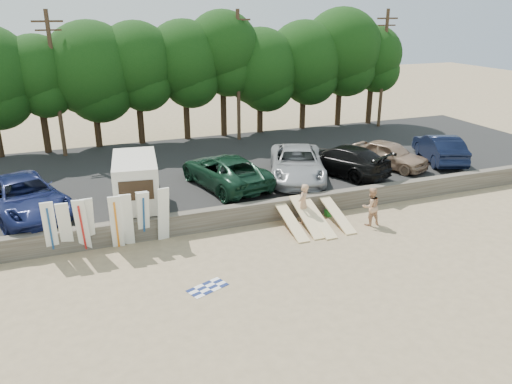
# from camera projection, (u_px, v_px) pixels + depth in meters

# --- Properties ---
(ground) EXTENTS (120.00, 120.00, 0.00)m
(ground) POSITION_uv_depth(u_px,v_px,m) (315.00, 242.00, 22.12)
(ground) COLOR tan
(ground) RESTS_ON ground
(seawall) EXTENTS (44.00, 0.50, 1.00)m
(seawall) POSITION_uv_depth(u_px,v_px,m) (287.00, 208.00, 24.57)
(seawall) COLOR #6B6356
(seawall) RESTS_ON ground
(parking_lot) EXTENTS (44.00, 14.50, 0.70)m
(parking_lot) POSITION_uv_depth(u_px,v_px,m) (238.00, 168.00, 31.19)
(parking_lot) COLOR #282828
(parking_lot) RESTS_ON ground
(treeline) EXTENTS (33.00, 6.50, 9.18)m
(treeline) POSITION_uv_depth(u_px,v_px,m) (202.00, 61.00, 35.21)
(treeline) COLOR #382616
(treeline) RESTS_ON parking_lot
(utility_poles) EXTENTS (25.80, 0.26, 9.00)m
(utility_poles) POSITION_uv_depth(u_px,v_px,m) (238.00, 73.00, 34.91)
(utility_poles) COLOR #473321
(utility_poles) RESTS_ON parking_lot
(box_trailer) EXTENTS (2.66, 4.17, 2.51)m
(box_trailer) POSITION_uv_depth(u_px,v_px,m) (136.00, 181.00, 23.46)
(box_trailer) COLOR beige
(box_trailer) RESTS_ON parking_lot
(car_0) EXTENTS (4.92, 7.03, 1.78)m
(car_0) POSITION_uv_depth(u_px,v_px,m) (24.00, 197.00, 22.90)
(car_0) COLOR #161E4E
(car_0) RESTS_ON parking_lot
(car_1) EXTENTS (4.10, 6.64, 1.72)m
(car_1) POSITION_uv_depth(u_px,v_px,m) (225.00, 171.00, 26.66)
(car_1) COLOR #11301F
(car_1) RESTS_ON parking_lot
(car_2) EXTENTS (5.09, 6.94, 1.75)m
(car_2) POSITION_uv_depth(u_px,v_px,m) (297.00, 164.00, 27.82)
(car_2) COLOR #A7A8AD
(car_2) RESTS_ON parking_lot
(car_3) EXTENTS (4.47, 6.23, 1.68)m
(car_3) POSITION_uv_depth(u_px,v_px,m) (342.00, 160.00, 28.72)
(car_3) COLOR black
(car_3) RESTS_ON parking_lot
(car_4) EXTENTS (3.62, 5.01, 1.59)m
(car_4) POSITION_uv_depth(u_px,v_px,m) (390.00, 155.00, 29.88)
(car_4) COLOR #9F7F65
(car_4) RESTS_ON parking_lot
(car_5) EXTENTS (3.49, 5.51, 1.71)m
(car_5) POSITION_uv_depth(u_px,v_px,m) (440.00, 148.00, 31.00)
(car_5) COLOR black
(car_5) RESTS_ON parking_lot
(surfboard_upright_0) EXTENTS (0.51, 0.60, 2.56)m
(surfboard_upright_0) POSITION_uv_depth(u_px,v_px,m) (50.00, 229.00, 20.32)
(surfboard_upright_0) COLOR white
(surfboard_upright_0) RESTS_ON ground
(surfboard_upright_1) EXTENTS (0.54, 0.86, 2.50)m
(surfboard_upright_1) POSITION_uv_depth(u_px,v_px,m) (65.00, 228.00, 20.48)
(surfboard_upright_1) COLOR white
(surfboard_upright_1) RESTS_ON ground
(surfboard_upright_2) EXTENTS (0.61, 0.77, 2.53)m
(surfboard_upright_2) POSITION_uv_depth(u_px,v_px,m) (82.00, 226.00, 20.67)
(surfboard_upright_2) COLOR white
(surfboard_upright_2) RESTS_ON ground
(surfboard_upright_3) EXTENTS (0.55, 0.77, 2.52)m
(surfboard_upright_3) POSITION_uv_depth(u_px,v_px,m) (88.00, 224.00, 20.83)
(surfboard_upright_3) COLOR white
(surfboard_upright_3) RESTS_ON ground
(surfboard_upright_4) EXTENTS (0.57, 0.72, 2.54)m
(surfboard_upright_4) POSITION_uv_depth(u_px,v_px,m) (116.00, 222.00, 21.01)
(surfboard_upright_4) COLOR white
(surfboard_upright_4) RESTS_ON ground
(surfboard_upright_5) EXTENTS (0.57, 0.72, 2.54)m
(surfboard_upright_5) POSITION_uv_depth(u_px,v_px,m) (127.00, 220.00, 21.23)
(surfboard_upright_5) COLOR white
(surfboard_upright_5) RESTS_ON ground
(surfboard_upright_6) EXTENTS (0.51, 0.82, 2.51)m
(surfboard_upright_6) POSITION_uv_depth(u_px,v_px,m) (144.00, 217.00, 21.59)
(surfboard_upright_6) COLOR white
(surfboard_upright_6) RESTS_ON ground
(surfboard_upright_7) EXTENTS (0.56, 0.77, 2.53)m
(surfboard_upright_7) POSITION_uv_depth(u_px,v_px,m) (143.00, 216.00, 21.62)
(surfboard_upright_7) COLOR white
(surfboard_upright_7) RESTS_ON ground
(surfboard_upright_8) EXTENTS (0.56, 0.57, 2.57)m
(surfboard_upright_8) POSITION_uv_depth(u_px,v_px,m) (163.00, 214.00, 21.78)
(surfboard_upright_8) COLOR white
(surfboard_upright_8) RESTS_ON ground
(surfboard_low_0) EXTENTS (0.56, 2.90, 0.92)m
(surfboard_low_0) POSITION_uv_depth(u_px,v_px,m) (291.00, 221.00, 23.12)
(surfboard_low_0) COLOR beige
(surfboard_low_0) RESTS_ON ground
(surfboard_low_1) EXTENTS (0.56, 2.83, 1.14)m
(surfboard_low_1) POSITION_uv_depth(u_px,v_px,m) (306.00, 217.00, 23.36)
(surfboard_low_1) COLOR beige
(surfboard_low_1) RESTS_ON ground
(surfboard_low_2) EXTENTS (0.56, 2.89, 0.95)m
(surfboard_low_2) POSITION_uv_depth(u_px,v_px,m) (318.00, 218.00, 23.43)
(surfboard_low_2) COLOR beige
(surfboard_low_2) RESTS_ON ground
(surfboard_low_3) EXTENTS (0.56, 2.89, 0.96)m
(surfboard_low_3) POSITION_uv_depth(u_px,v_px,m) (337.00, 214.00, 23.90)
(surfboard_low_3) COLOR beige
(surfboard_low_3) RESTS_ON ground
(beachgoer_a) EXTENTS (0.85, 0.82, 1.96)m
(beachgoer_a) POSITION_uv_depth(u_px,v_px,m) (303.00, 204.00, 23.79)
(beachgoer_a) COLOR tan
(beachgoer_a) RESTS_ON ground
(beachgoer_b) EXTENTS (0.92, 0.72, 1.87)m
(beachgoer_b) POSITION_uv_depth(u_px,v_px,m) (371.00, 206.00, 23.57)
(beachgoer_b) COLOR tan
(beachgoer_b) RESTS_ON ground
(cooler) EXTENTS (0.40, 0.32, 0.32)m
(cooler) POSITION_uv_depth(u_px,v_px,m) (329.00, 213.00, 24.84)
(cooler) COLOR #227E28
(cooler) RESTS_ON ground
(gear_bag) EXTENTS (0.34, 0.31, 0.22)m
(gear_bag) POSITION_uv_depth(u_px,v_px,m) (321.00, 220.00, 24.14)
(gear_bag) COLOR #E5551B
(gear_bag) RESTS_ON ground
(beach_towel) EXTENTS (1.94, 1.94, 0.00)m
(beach_towel) POSITION_uv_depth(u_px,v_px,m) (208.00, 288.00, 18.49)
(beach_towel) COLOR white
(beach_towel) RESTS_ON ground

